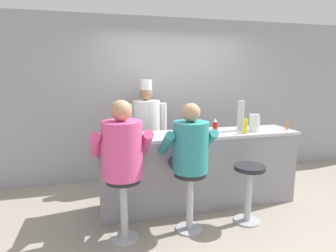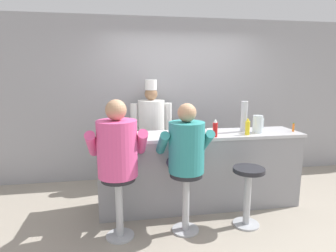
{
  "view_description": "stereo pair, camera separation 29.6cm",
  "coord_description": "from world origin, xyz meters",
  "px_view_note": "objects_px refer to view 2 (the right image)",
  "views": [
    {
      "loc": [
        -1.33,
        -3.15,
        1.79
      ],
      "look_at": [
        -0.44,
        0.27,
        1.13
      ],
      "focal_mm": 30.0,
      "sensor_mm": 36.0,
      "label": 1
    },
    {
      "loc": [
        -1.04,
        -3.21,
        1.79
      ],
      "look_at": [
        -0.44,
        0.27,
        1.13
      ],
      "focal_mm": 30.0,
      "sensor_mm": 36.0,
      "label": 2
    }
  ],
  "objects_px": {
    "ketchup_bottle_red": "(215,128)",
    "coffee_mug_blue": "(105,133)",
    "diner_seated_pink": "(117,152)",
    "cereal_bowl": "(212,131)",
    "mustard_bottle_yellow": "(248,127)",
    "water_pitcher_clear": "(258,124)",
    "cook_in_whites_near": "(151,128)",
    "empty_stool_round": "(248,187)",
    "breakfast_plate": "(124,136)",
    "hot_sauce_bottle_orange": "(293,127)",
    "diner_seated_teal": "(186,152)",
    "cup_stack_steel": "(244,116)"
  },
  "relations": [
    {
      "from": "hot_sauce_bottle_orange",
      "to": "water_pitcher_clear",
      "type": "distance_m",
      "value": 0.53
    },
    {
      "from": "diner_seated_pink",
      "to": "cereal_bowl",
      "type": "bearing_deg",
      "value": 25.42
    },
    {
      "from": "water_pitcher_clear",
      "to": "cereal_bowl",
      "type": "height_order",
      "value": "water_pitcher_clear"
    },
    {
      "from": "cereal_bowl",
      "to": "cup_stack_steel",
      "type": "bearing_deg",
      "value": 0.39
    },
    {
      "from": "cup_stack_steel",
      "to": "diner_seated_pink",
      "type": "relative_size",
      "value": 0.27
    },
    {
      "from": "mustard_bottle_yellow",
      "to": "hot_sauce_bottle_orange",
      "type": "xyz_separation_m",
      "value": [
        0.71,
        0.09,
        -0.05
      ]
    },
    {
      "from": "water_pitcher_clear",
      "to": "diner_seated_pink",
      "type": "xyz_separation_m",
      "value": [
        -1.85,
        -0.49,
        -0.16
      ]
    },
    {
      "from": "mustard_bottle_yellow",
      "to": "diner_seated_teal",
      "type": "bearing_deg",
      "value": -156.73
    },
    {
      "from": "cereal_bowl",
      "to": "empty_stool_round",
      "type": "relative_size",
      "value": 0.2
    },
    {
      "from": "hot_sauce_bottle_orange",
      "to": "cup_stack_steel",
      "type": "relative_size",
      "value": 0.29
    },
    {
      "from": "water_pitcher_clear",
      "to": "mustard_bottle_yellow",
      "type": "bearing_deg",
      "value": -151.96
    },
    {
      "from": "ketchup_bottle_red",
      "to": "diner_seated_teal",
      "type": "relative_size",
      "value": 0.16
    },
    {
      "from": "cereal_bowl",
      "to": "coffee_mug_blue",
      "type": "distance_m",
      "value": 1.4
    },
    {
      "from": "cereal_bowl",
      "to": "empty_stool_round",
      "type": "distance_m",
      "value": 0.88
    },
    {
      "from": "coffee_mug_blue",
      "to": "mustard_bottle_yellow",
      "type": "bearing_deg",
      "value": -7.22
    },
    {
      "from": "diner_seated_teal",
      "to": "empty_stool_round",
      "type": "distance_m",
      "value": 0.88
    },
    {
      "from": "ketchup_bottle_red",
      "to": "breakfast_plate",
      "type": "bearing_deg",
      "value": 172.44
    },
    {
      "from": "cereal_bowl",
      "to": "mustard_bottle_yellow",
      "type": "bearing_deg",
      "value": -26.46
    },
    {
      "from": "breakfast_plate",
      "to": "empty_stool_round",
      "type": "bearing_deg",
      "value": -20.6
    },
    {
      "from": "mustard_bottle_yellow",
      "to": "hot_sauce_bottle_orange",
      "type": "distance_m",
      "value": 0.72
    },
    {
      "from": "cup_stack_steel",
      "to": "coffee_mug_blue",
      "type": "bearing_deg",
      "value": 179.32
    },
    {
      "from": "breakfast_plate",
      "to": "cup_stack_steel",
      "type": "relative_size",
      "value": 0.63
    },
    {
      "from": "ketchup_bottle_red",
      "to": "cup_stack_steel",
      "type": "relative_size",
      "value": 0.55
    },
    {
      "from": "diner_seated_pink",
      "to": "diner_seated_teal",
      "type": "bearing_deg",
      "value": -0.22
    },
    {
      "from": "cook_in_whites_near",
      "to": "empty_stool_round",
      "type": "bearing_deg",
      "value": -57.7
    },
    {
      "from": "ketchup_bottle_red",
      "to": "breakfast_plate",
      "type": "height_order",
      "value": "ketchup_bottle_red"
    },
    {
      "from": "breakfast_plate",
      "to": "empty_stool_round",
      "type": "height_order",
      "value": "breakfast_plate"
    },
    {
      "from": "coffee_mug_blue",
      "to": "cook_in_whites_near",
      "type": "xyz_separation_m",
      "value": [
        0.69,
        0.87,
        -0.12
      ]
    },
    {
      "from": "water_pitcher_clear",
      "to": "hot_sauce_bottle_orange",
      "type": "bearing_deg",
      "value": -1.09
    },
    {
      "from": "coffee_mug_blue",
      "to": "water_pitcher_clear",
      "type": "bearing_deg",
      "value": -3.65
    },
    {
      "from": "water_pitcher_clear",
      "to": "empty_stool_round",
      "type": "distance_m",
      "value": 0.91
    },
    {
      "from": "water_pitcher_clear",
      "to": "cook_in_whites_near",
      "type": "height_order",
      "value": "cook_in_whites_near"
    },
    {
      "from": "coffee_mug_blue",
      "to": "hot_sauce_bottle_orange",
      "type": "bearing_deg",
      "value": -3.12
    },
    {
      "from": "mustard_bottle_yellow",
      "to": "coffee_mug_blue",
      "type": "bearing_deg",
      "value": 172.78
    },
    {
      "from": "breakfast_plate",
      "to": "cook_in_whites_near",
      "type": "distance_m",
      "value": 1.09
    },
    {
      "from": "ketchup_bottle_red",
      "to": "diner_seated_pink",
      "type": "xyz_separation_m",
      "value": [
        -1.2,
        -0.35,
        -0.15
      ]
    },
    {
      "from": "hot_sauce_bottle_orange",
      "to": "diner_seated_teal",
      "type": "height_order",
      "value": "diner_seated_teal"
    },
    {
      "from": "hot_sauce_bottle_orange",
      "to": "cereal_bowl",
      "type": "bearing_deg",
      "value": 174.29
    },
    {
      "from": "coffee_mug_blue",
      "to": "empty_stool_round",
      "type": "height_order",
      "value": "coffee_mug_blue"
    },
    {
      "from": "ketchup_bottle_red",
      "to": "coffee_mug_blue",
      "type": "distance_m",
      "value": 1.39
    },
    {
      "from": "mustard_bottle_yellow",
      "to": "water_pitcher_clear",
      "type": "height_order",
      "value": "water_pitcher_clear"
    },
    {
      "from": "mustard_bottle_yellow",
      "to": "cereal_bowl",
      "type": "xyz_separation_m",
      "value": [
        -0.41,
        0.2,
        -0.08
      ]
    },
    {
      "from": "mustard_bottle_yellow",
      "to": "breakfast_plate",
      "type": "relative_size",
      "value": 0.87
    },
    {
      "from": "ketchup_bottle_red",
      "to": "coffee_mug_blue",
      "type": "relative_size",
      "value": 1.69
    },
    {
      "from": "breakfast_plate",
      "to": "empty_stool_round",
      "type": "distance_m",
      "value": 1.61
    },
    {
      "from": "ketchup_bottle_red",
      "to": "diner_seated_pink",
      "type": "relative_size",
      "value": 0.15
    },
    {
      "from": "cereal_bowl",
      "to": "coffee_mug_blue",
      "type": "height_order",
      "value": "coffee_mug_blue"
    },
    {
      "from": "cereal_bowl",
      "to": "cook_in_whites_near",
      "type": "height_order",
      "value": "cook_in_whites_near"
    },
    {
      "from": "diner_seated_pink",
      "to": "cook_in_whites_near",
      "type": "relative_size",
      "value": 0.9
    },
    {
      "from": "cereal_bowl",
      "to": "diner_seated_pink",
      "type": "height_order",
      "value": "diner_seated_pink"
    }
  ]
}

